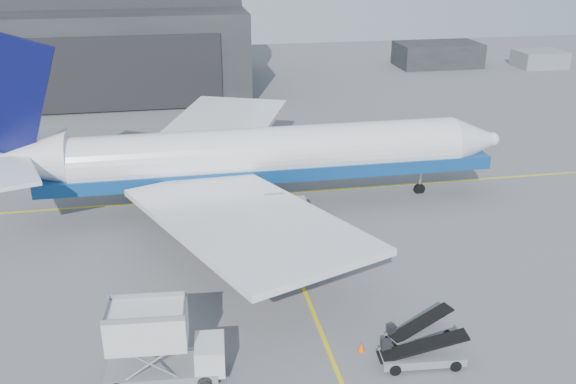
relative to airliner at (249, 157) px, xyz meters
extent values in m
plane|color=#565659|center=(1.71, -17.80, -4.43)|extent=(200.00, 200.00, 0.00)
cube|color=gold|center=(1.71, 2.20, -4.42)|extent=(80.00, 0.25, 0.02)
cube|color=gold|center=(1.71, -19.80, -4.42)|extent=(0.25, 40.00, 0.02)
cube|color=black|center=(-20.29, 47.20, 1.57)|extent=(50.00, 28.00, 12.00)
cube|color=black|center=(-20.29, 33.10, 0.57)|extent=(42.00, 0.40, 9.50)
cube|color=black|center=(39.71, 54.20, -4.43)|extent=(14.00, 8.00, 4.00)
cube|color=gray|center=(56.71, 50.20, -4.43)|extent=(8.00, 6.00, 2.80)
cylinder|color=white|center=(1.85, 0.00, 0.26)|extent=(32.47, 4.33, 4.33)
cone|color=white|center=(20.07, 0.00, 0.26)|extent=(3.97, 4.33, 4.33)
sphere|color=white|center=(21.87, 0.00, 0.26)|extent=(1.26, 1.26, 1.26)
cone|color=white|center=(-17.55, 0.00, 0.80)|extent=(6.31, 4.33, 4.33)
cube|color=black|center=(18.98, 0.00, 0.80)|extent=(2.35, 1.98, 0.63)
cube|color=navy|center=(1.85, 0.00, -1.14)|extent=(37.88, 4.37, 1.08)
cube|color=white|center=(-1.76, -10.82, -0.64)|extent=(16.63, 22.12, 1.32)
cube|color=white|center=(-1.76, 10.82, -0.64)|extent=(16.63, 22.12, 1.32)
cube|color=white|center=(-18.00, -4.06, 1.34)|extent=(5.52, 7.55, 0.32)
cube|color=white|center=(-18.00, 4.06, 1.34)|extent=(5.52, 7.55, 0.32)
cube|color=#070A39|center=(-18.45, 0.00, 6.12)|extent=(8.36, 0.45, 10.39)
cylinder|color=gray|center=(0.94, -7.22, -2.09)|extent=(4.69, 2.44, 2.44)
cylinder|color=gray|center=(0.94, 7.22, -2.09)|extent=(4.69, 2.44, 2.44)
cylinder|color=#A5A5AA|center=(15.38, 0.00, -3.17)|extent=(0.25, 0.25, 2.53)
cylinder|color=black|center=(15.38, 0.00, -4.03)|extent=(0.99, 0.32, 0.99)
cylinder|color=black|center=(0.04, -2.89, -3.94)|extent=(1.17, 0.41, 1.17)
cylinder|color=black|center=(0.04, 2.89, -3.94)|extent=(1.17, 0.41, 1.17)
cube|color=gray|center=(-7.49, -21.91, -3.90)|extent=(5.98, 2.77, 0.48)
cube|color=#BCBCBE|center=(-4.98, -22.11, -3.12)|extent=(1.72, 2.34, 1.55)
cube|color=black|center=(-4.26, -22.17, -2.88)|extent=(0.22, 1.84, 0.87)
cube|color=#BCBCBE|center=(-8.07, -21.87, -1.14)|extent=(4.24, 2.73, 1.94)
cylinder|color=black|center=(-5.35, -23.10, -4.04)|extent=(0.80, 0.35, 0.78)
cylinder|color=black|center=(-5.19, -21.07, -4.04)|extent=(0.80, 0.35, 0.78)
cylinder|color=black|center=(-9.64, -20.73, -4.04)|extent=(0.80, 0.35, 0.78)
cube|color=black|center=(1.18, -10.00, -3.86)|extent=(4.68, 3.64, 0.93)
cube|color=#BCBCBE|center=(1.76, -10.23, -3.04)|extent=(2.03, 2.26, 0.93)
cylinder|color=black|center=(2.14, -11.50, -4.02)|extent=(1.00, 0.68, 0.93)
cylinder|color=black|center=(2.91, -9.58, -4.02)|extent=(1.00, 0.68, 0.93)
cylinder|color=black|center=(-0.54, -10.42, -4.02)|extent=(1.00, 0.68, 0.93)
cylinder|color=black|center=(0.23, -8.51, -4.02)|extent=(1.00, 0.68, 0.93)
cube|color=gray|center=(7.14, -21.07, -4.02)|extent=(4.22, 2.50, 0.41)
cube|color=black|center=(7.14, -21.07, -3.39)|extent=(4.33, 2.15, 1.16)
cube|color=black|center=(5.43, -21.09, -3.57)|extent=(0.54, 0.48, 0.54)
cylinder|color=black|center=(8.71, -21.24, -4.16)|extent=(0.59, 0.38, 0.54)
cylinder|color=black|center=(8.33, -20.03, -4.16)|extent=(0.59, 0.38, 0.54)
cylinder|color=black|center=(5.94, -22.12, -4.16)|extent=(0.59, 0.38, 0.54)
cylinder|color=black|center=(5.56, -20.90, -4.16)|extent=(0.59, 0.38, 0.54)
cube|color=gray|center=(6.40, -23.32, -3.96)|extent=(4.68, 1.94, 0.47)
cube|color=black|center=(6.40, -23.32, -3.24)|extent=(4.93, 1.44, 1.33)
cube|color=black|center=(4.59, -22.59, -3.45)|extent=(0.55, 0.46, 0.62)
cylinder|color=black|center=(7.99, -24.18, -4.12)|extent=(0.64, 0.31, 0.62)
cylinder|color=black|center=(8.11, -22.74, -4.12)|extent=(0.64, 0.31, 0.62)
cylinder|color=black|center=(4.68, -23.90, -4.12)|extent=(0.64, 0.31, 0.62)
cylinder|color=black|center=(4.81, -22.46, -4.12)|extent=(0.64, 0.31, 0.62)
cube|color=#F85907|center=(3.52, -21.57, -4.42)|extent=(0.37, 0.37, 0.03)
cone|color=#F85907|center=(3.52, -21.57, -4.17)|extent=(0.37, 0.37, 0.53)
camera|label=1|loc=(-6.07, -50.35, 17.64)|focal=40.00mm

